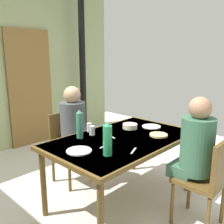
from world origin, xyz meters
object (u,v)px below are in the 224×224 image
at_px(dining_table, 122,144).
at_px(chair_far_diner, 68,143).
at_px(person_near_diner, 196,144).
at_px(person_far_diner, 74,123).
at_px(water_bottle_green_near, 80,125).
at_px(serving_bowl_center, 130,126).
at_px(water_bottle_green_far, 107,140).
at_px(chair_near_diner, 208,178).

height_order(dining_table, chair_far_diner, chair_far_diner).
distance_m(dining_table, person_near_diner, 0.73).
distance_m(chair_far_diner, person_far_diner, 0.31).
relative_size(person_near_diner, water_bottle_green_near, 2.56).
height_order(dining_table, serving_bowl_center, serving_bowl_center).
xyz_separation_m(water_bottle_green_far, serving_bowl_center, (0.74, 0.36, -0.11)).
distance_m(person_near_diner, person_far_diner, 1.41).
distance_m(chair_near_diner, water_bottle_green_near, 1.31).
relative_size(dining_table, person_near_diner, 2.02).
height_order(chair_far_diner, water_bottle_green_far, water_bottle_green_far).
height_order(chair_near_diner, water_bottle_green_far, water_bottle_green_far).
bearing_deg(serving_bowl_center, dining_table, -153.19).
distance_m(person_near_diner, water_bottle_green_far, 0.81).
bearing_deg(chair_far_diner, water_bottle_green_far, 71.81).
distance_m(water_bottle_green_far, serving_bowl_center, 0.84).
height_order(person_far_diner, serving_bowl_center, person_far_diner).
xyz_separation_m(chair_near_diner, person_near_diner, (-0.00, 0.14, 0.28)).
relative_size(chair_far_diner, water_bottle_green_near, 2.89).
bearing_deg(person_near_diner, water_bottle_green_far, 143.42).
bearing_deg(water_bottle_green_near, person_near_diner, -62.36).
distance_m(chair_near_diner, chair_far_diner, 1.68).
distance_m(chair_near_diner, serving_bowl_center, 1.02).
bearing_deg(water_bottle_green_near, serving_bowl_center, -14.26).
bearing_deg(water_bottle_green_far, chair_far_diner, 71.81).
bearing_deg(water_bottle_green_near, chair_near_diner, -65.24).
relative_size(person_far_diner, water_bottle_green_far, 2.60).
xyz_separation_m(person_far_diner, water_bottle_green_far, (-0.34, -0.90, 0.09)).
distance_m(water_bottle_green_near, serving_bowl_center, 0.65).
relative_size(dining_table, chair_far_diner, 1.79).
bearing_deg(person_far_diner, serving_bowl_center, 127.11).
bearing_deg(person_far_diner, person_near_diner, 102.67).
distance_m(dining_table, person_far_diner, 0.70).
height_order(water_bottle_green_near, serving_bowl_center, water_bottle_green_near).
bearing_deg(water_bottle_green_near, dining_table, -45.63).
bearing_deg(chair_near_diner, water_bottle_green_near, 114.76).
bearing_deg(chair_far_diner, person_near_diner, 101.56).
height_order(dining_table, person_far_diner, person_far_diner).
bearing_deg(chair_near_diner, chair_far_diner, 100.63).
relative_size(person_near_diner, serving_bowl_center, 4.53).
distance_m(person_near_diner, serving_bowl_center, 0.85).
height_order(person_far_diner, water_bottle_green_far, person_far_diner).
relative_size(water_bottle_green_near, water_bottle_green_far, 1.02).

